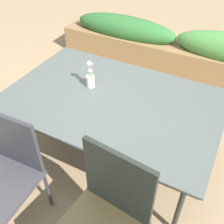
{
  "coord_description": "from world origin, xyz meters",
  "views": [
    {
      "loc": [
        0.88,
        -1.55,
        2.08
      ],
      "look_at": [
        0.05,
        0.03,
        0.55
      ],
      "focal_mm": 42.28,
      "sensor_mm": 36.0,
      "label": 1
    }
  ],
  "objects_px": {
    "chair_near_right": "(105,217)",
    "flower_vase": "(90,77)",
    "dining_table": "(112,102)",
    "chair_near_left": "(4,170)",
    "planter_box": "(176,50)"
  },
  "relations": [
    {
      "from": "chair_near_right",
      "to": "flower_vase",
      "type": "relative_size",
      "value": 3.93
    },
    {
      "from": "dining_table",
      "to": "chair_near_left",
      "type": "height_order",
      "value": "chair_near_left"
    },
    {
      "from": "chair_near_right",
      "to": "planter_box",
      "type": "relative_size",
      "value": 0.29
    },
    {
      "from": "chair_near_left",
      "to": "chair_near_right",
      "type": "relative_size",
      "value": 0.92
    },
    {
      "from": "chair_near_left",
      "to": "chair_near_right",
      "type": "bearing_deg",
      "value": 177.92
    },
    {
      "from": "dining_table",
      "to": "flower_vase",
      "type": "relative_size",
      "value": 7.14
    },
    {
      "from": "chair_near_left",
      "to": "chair_near_right",
      "type": "distance_m",
      "value": 0.84
    },
    {
      "from": "dining_table",
      "to": "chair_near_right",
      "type": "distance_m",
      "value": 0.99
    },
    {
      "from": "chair_near_right",
      "to": "planter_box",
      "type": "bearing_deg",
      "value": -76.2
    },
    {
      "from": "chair_near_left",
      "to": "planter_box",
      "type": "bearing_deg",
      "value": -101.98
    },
    {
      "from": "planter_box",
      "to": "chair_near_right",
      "type": "bearing_deg",
      "value": -82.29
    },
    {
      "from": "dining_table",
      "to": "planter_box",
      "type": "distance_m",
      "value": 1.89
    },
    {
      "from": "dining_table",
      "to": "flower_vase",
      "type": "height_order",
      "value": "flower_vase"
    },
    {
      "from": "chair_near_left",
      "to": "flower_vase",
      "type": "relative_size",
      "value": 3.61
    },
    {
      "from": "flower_vase",
      "to": "planter_box",
      "type": "height_order",
      "value": "flower_vase"
    }
  ]
}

